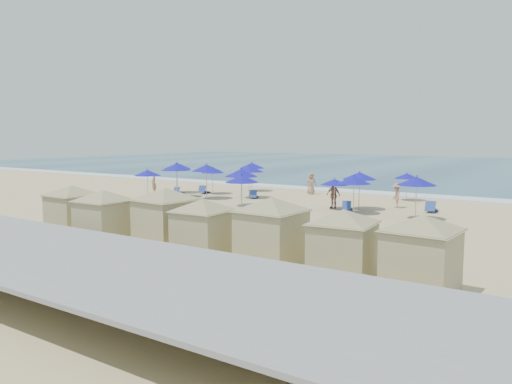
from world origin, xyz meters
TOP-DOWN VIEW (x-y plane):
  - ground at (0.00, 0.00)m, footprint 160.00×160.00m
  - ocean at (0.00, 55.00)m, footprint 160.00×80.00m
  - surf_line at (0.00, 15.50)m, footprint 160.00×2.50m
  - seawall at (0.00, -13.50)m, footprint 160.00×6.10m
  - trash_bin at (5.58, -3.41)m, footprint 0.74×0.74m
  - cabana_0 at (-3.18, -9.44)m, footprint 4.19×4.19m
  - cabana_1 at (-0.23, -9.98)m, footprint 4.19×4.19m
  - cabana_2 at (2.60, -9.08)m, footprint 4.50×4.50m
  - cabana_3 at (5.01, -9.54)m, footprint 4.07×4.07m
  - cabana_4 at (7.82, -9.06)m, footprint 4.46×4.46m
  - cabana_5 at (10.66, -9.17)m, footprint 4.10×4.10m
  - cabana_6 at (13.22, -9.24)m, footprint 4.21×4.21m
  - umbrella_0 at (-11.31, 6.59)m, footprint 2.29×2.29m
  - umbrella_1 at (-9.34, 4.36)m, footprint 2.37×2.37m
  - umbrella_2 at (-8.41, 7.68)m, footprint 1.95×1.95m
  - umbrella_3 at (-6.75, 4.89)m, footprint 2.36×2.36m
  - umbrella_4 at (-4.37, 7.08)m, footprint 2.28×2.28m
  - umbrella_5 at (-2.23, 3.08)m, footprint 2.28×2.28m
  - umbrella_6 at (-0.52, 0.75)m, footprint 2.13×2.13m
  - umbrella_7 at (3.60, 5.26)m, footprint 1.80×1.80m
  - umbrella_8 at (5.37, 4.22)m, footprint 2.09×2.09m
  - umbrella_9 at (6.10, 12.26)m, footprint 1.84×1.84m
  - umbrella_10 at (4.96, 6.08)m, footprint 2.21×2.21m
  - umbrella_11 at (9.13, 4.24)m, footprint 2.22×2.22m
  - umbrella_12 at (-6.92, 11.17)m, footprint 2.23×2.23m
  - umbrella_13 at (-10.20, 2.16)m, footprint 2.02×2.02m
  - beach_chair_0 at (-10.65, 5.99)m, footprint 0.71×1.19m
  - beach_chair_1 at (-9.08, 7.34)m, footprint 0.86×1.40m
  - beach_chair_2 at (-3.86, 6.99)m, footprint 1.00×1.34m
  - beach_chair_3 at (0.62, 0.32)m, footprint 0.72×1.38m
  - beach_chair_4 at (4.57, 5.10)m, footprint 0.90×1.34m
  - beach_chair_5 at (9.19, 7.39)m, footprint 0.71×1.42m
  - beachgoer_0 at (-12.63, 5.17)m, footprint 0.71×0.74m
  - beachgoer_1 at (3.37, 5.60)m, footprint 1.08×0.58m
  - beachgoer_2 at (6.69, 8.20)m, footprint 1.05×1.20m
  - beachgoer_3 at (-1.58, 11.92)m, footprint 1.01×0.97m

SIDE VIEW (x-z plane):
  - ground at x=0.00m, z-range 0.00..0.00m
  - ocean at x=0.00m, z-range 0.00..0.06m
  - surf_line at x=0.00m, z-range 0.00..0.08m
  - beach_chair_0 at x=-10.65m, z-range -0.09..0.52m
  - beach_chair_2 at x=-3.86m, z-range -0.10..0.57m
  - beach_chair_4 at x=4.57m, z-range -0.10..0.57m
  - beach_chair_1 at x=-9.08m, z-range -0.11..0.61m
  - beach_chair_3 at x=0.62m, z-range -0.11..0.62m
  - beach_chair_5 at x=9.19m, z-range -0.12..0.64m
  - trash_bin at x=5.58m, z-range 0.00..0.71m
  - seawall at x=0.00m, z-range 0.04..1.26m
  - beachgoer_2 at x=6.69m, z-range 0.00..1.61m
  - beachgoer_0 at x=-12.63m, z-range 0.00..1.71m
  - beachgoer_3 at x=-1.58m, z-range 0.00..1.74m
  - beachgoer_1 at x=3.37m, z-range 0.00..1.75m
  - cabana_3 at x=5.01m, z-range 0.19..2.74m
  - cabana_5 at x=10.66m, z-range 0.19..2.77m
  - cabana_1 at x=-0.23m, z-range 0.19..2.82m
  - cabana_0 at x=-3.18m, z-range 0.19..2.82m
  - cabana_6 at x=13.22m, z-range 0.19..2.84m
  - cabana_4 at x=7.82m, z-range 0.20..3.00m
  - cabana_2 at x=2.60m, z-range 0.21..3.04m
  - umbrella_7 at x=3.60m, z-range 0.75..2.80m
  - umbrella_9 at x=6.10m, z-range 0.77..2.86m
  - umbrella_2 at x=-8.41m, z-range 0.82..3.04m
  - umbrella_13 at x=-10.20m, z-range 0.84..3.14m
  - umbrella_8 at x=5.37m, z-range 0.87..3.25m
  - umbrella_6 at x=-0.52m, z-range 0.89..3.32m
  - umbrella_10 at x=4.96m, z-range 0.92..3.44m
  - umbrella_11 at x=9.13m, z-range 0.93..3.45m
  - umbrella_12 at x=-6.92m, z-range 0.93..3.47m
  - umbrella_4 at x=-4.37m, z-range 0.95..3.54m
  - umbrella_5 at x=-2.23m, z-range 0.95..3.55m
  - umbrella_0 at x=-11.31m, z-range 0.95..3.56m
  - umbrella_3 at x=-6.75m, z-range 0.99..3.68m
  - umbrella_1 at x=-9.34m, z-range 0.99..3.69m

